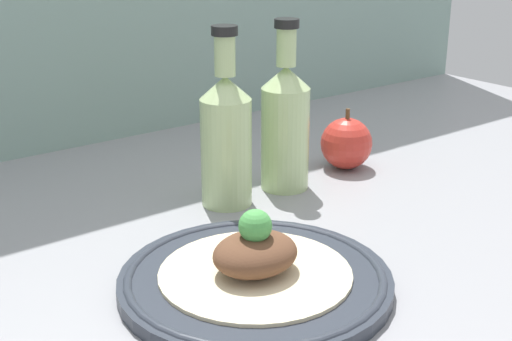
{
  "coord_description": "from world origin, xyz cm",
  "views": [
    {
      "loc": [
        -49.38,
        -55.33,
        36.42
      ],
      "look_at": [
        -2.08,
        6.7,
        8.24
      ],
      "focal_mm": 50.0,
      "sensor_mm": 36.0,
      "label": 1
    }
  ],
  "objects_px": {
    "plate": "(255,280)",
    "cider_bottle_left": "(226,136)",
    "apple": "(346,143)",
    "plated_food": "(255,258)",
    "cider_bottle_right": "(285,123)"
  },
  "relations": [
    {
      "from": "cider_bottle_left",
      "to": "plated_food",
      "type": "bearing_deg",
      "value": -117.91
    },
    {
      "from": "plate",
      "to": "plated_food",
      "type": "height_order",
      "value": "plated_food"
    },
    {
      "from": "plate",
      "to": "cider_bottle_left",
      "type": "height_order",
      "value": "cider_bottle_left"
    },
    {
      "from": "plate",
      "to": "cider_bottle_right",
      "type": "height_order",
      "value": "cider_bottle_right"
    },
    {
      "from": "plate",
      "to": "plated_food",
      "type": "xyz_separation_m",
      "value": [
        0.0,
        0.0,
        0.03
      ]
    },
    {
      "from": "plate",
      "to": "cider_bottle_left",
      "type": "distance_m",
      "value": 0.25
    },
    {
      "from": "plated_food",
      "to": "cider_bottle_left",
      "type": "bearing_deg",
      "value": 62.09
    },
    {
      "from": "plated_food",
      "to": "cider_bottle_right",
      "type": "height_order",
      "value": "cider_bottle_right"
    },
    {
      "from": "plated_food",
      "to": "cider_bottle_left",
      "type": "relative_size",
      "value": 0.85
    },
    {
      "from": "cider_bottle_left",
      "to": "apple",
      "type": "xyz_separation_m",
      "value": [
        0.22,
        0.01,
        -0.05
      ]
    },
    {
      "from": "plated_food",
      "to": "apple",
      "type": "distance_m",
      "value": 0.39
    },
    {
      "from": "apple",
      "to": "plate",
      "type": "bearing_deg",
      "value": -147.62
    },
    {
      "from": "cider_bottle_left",
      "to": "apple",
      "type": "bearing_deg",
      "value": 1.53
    },
    {
      "from": "apple",
      "to": "cider_bottle_left",
      "type": "bearing_deg",
      "value": -178.47
    },
    {
      "from": "apple",
      "to": "plated_food",
      "type": "bearing_deg",
      "value": -147.62
    }
  ]
}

